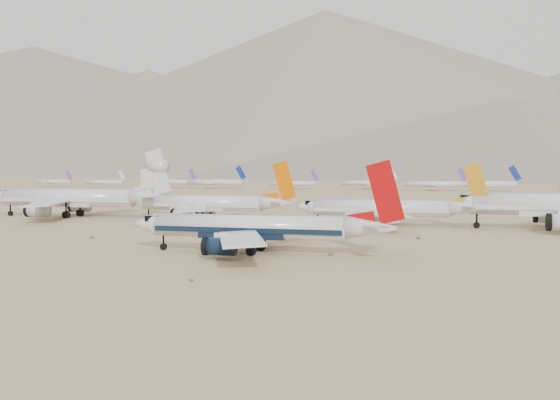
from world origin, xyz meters
name	(u,v)px	position (x,y,z in m)	size (l,w,h in m)	color
ground	(197,252)	(0.00, 0.00, 0.00)	(7000.00, 7000.00, 0.00)	#957A56
main_airliner	(260,228)	(11.75, 0.68, 4.57)	(47.16, 46.06, 16.64)	silver
row2_gold_tail	(388,209)	(29.16, 57.08, 4.64)	(46.59, 45.56, 16.59)	silver
row2_orange_tail	(208,204)	(-22.50, 62.83, 4.83)	(48.24, 47.20, 17.21)	silver
row2_white_trijet	(77,198)	(-65.21, 62.70, 6.08)	(59.23, 57.89, 20.99)	silver
distant_storage_row	(489,184)	(70.56, 325.10, 4.34)	(663.48, 60.21, 14.76)	silver
mountain_range	(458,102)	(70.18, 1648.01, 190.32)	(7354.00, 3024.00, 470.00)	slate
desert_scrub	(55,271)	(-11.08, -26.49, 0.28)	(247.37, 121.67, 0.63)	brown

